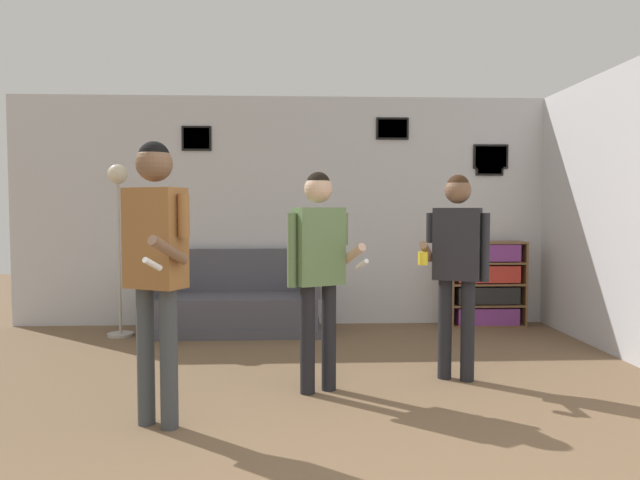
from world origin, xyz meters
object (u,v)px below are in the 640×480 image
couch (235,305)px  person_player_foreground_left (155,250)px  bottle_on_floor (169,335)px  bookshelf (486,284)px  person_player_foreground_center (318,258)px  person_watcher_holding_cup (457,255)px  floor_lamp (118,212)px

couch → person_player_foreground_left: (-0.19, -2.81, 0.82)m
couch → bottle_on_floor: size_ratio=6.97×
person_player_foreground_left → bottle_on_floor: bearing=100.6°
bookshelf → bottle_on_floor: 3.64m
bookshelf → person_player_foreground_center: person_player_foreground_center is taller
couch → person_watcher_holding_cup: (1.97, -1.91, 0.71)m
person_player_foreground_center → floor_lamp: bearing=136.2°
person_player_foreground_left → bottle_on_floor: size_ratio=6.57×
floor_lamp → couch: bearing=8.3°
couch → person_player_foreground_center: bearing=-68.4°
person_player_foreground_center → person_watcher_holding_cup: person_player_foreground_center is taller
couch → floor_lamp: floor_lamp is taller
bookshelf → person_player_foreground_center: bearing=-131.2°
couch → person_watcher_holding_cup: 2.83m
bookshelf → floor_lamp: (-4.14, -0.37, 0.84)m
bookshelf → person_player_foreground_left: person_player_foreground_left is taller
bottle_on_floor → bookshelf: bearing=13.6°
bookshelf → bottle_on_floor: bookshelf is taller
couch → bottle_on_floor: 0.90m
floor_lamp → person_player_foreground_left: size_ratio=1.04×
person_player_foreground_center → couch: bearing=111.6°
couch → person_watcher_holding_cup: bearing=-44.0°
floor_lamp → bottle_on_floor: floor_lamp is taller
floor_lamp → person_player_foreground_center: 2.89m
floor_lamp → person_player_foreground_center: (2.07, -1.99, -0.33)m
couch → bookshelf: 2.94m
floor_lamp → bottle_on_floor: (0.63, -0.48, -1.23)m
person_player_foreground_center → person_watcher_holding_cup: size_ratio=1.00×
person_player_foreground_left → bottle_on_floor: 2.41m
person_player_foreground_left → bottle_on_floor: person_player_foreground_left is taller
person_player_foreground_center → person_player_foreground_left: bearing=-148.4°
bookshelf → floor_lamp: 4.24m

